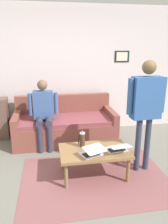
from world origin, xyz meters
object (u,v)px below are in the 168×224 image
object	(u,v)px
couch	(65,126)
french_press	(82,140)
laptop_center	(118,148)
person_standing	(146,103)
coffee_table	(94,153)
person_seated	(44,110)
laptop_left	(92,152)

from	to	relation	value
couch	french_press	world-z (taller)	couch
couch	french_press	distance (m)	1.28
laptop_center	person_standing	bearing A→B (deg)	-163.17
laptop_center	person_standing	distance (m)	0.77
couch	coffee_table	world-z (taller)	couch
couch	coffee_table	xyz separation A→B (m)	(-0.31, 1.38, 0.07)
person_seated	coffee_table	bearing A→B (deg)	122.06
french_press	person_standing	bearing A→B (deg)	173.95
laptop_center	french_press	world-z (taller)	french_press
person_standing	person_seated	distance (m)	1.90
coffee_table	person_standing	bearing A→B (deg)	-177.30
couch	person_standing	xyz separation A→B (m)	(-1.08, 1.34, 0.78)
coffee_table	french_press	xyz separation A→B (m)	(0.15, -0.13, 0.16)
laptop_left	person_standing	bearing A→B (deg)	-167.11
french_press	person_seated	xyz separation A→B (m)	(0.57, -1.02, 0.19)
coffee_table	laptop_left	xyz separation A→B (m)	(0.07, 0.15, 0.09)
french_press	laptop_left	bearing A→B (deg)	107.30
laptop_center	laptop_left	bearing A→B (deg)	8.24
couch	french_press	bearing A→B (deg)	97.22
laptop_center	person_seated	distance (m)	1.65
laptop_center	person_seated	world-z (taller)	person_seated
laptop_left	french_press	world-z (taller)	french_press
coffee_table	person_standing	world-z (taller)	person_standing
couch	coffee_table	bearing A→B (deg)	102.77
coffee_table	french_press	bearing A→B (deg)	-40.82
french_press	person_seated	bearing A→B (deg)	-60.90
couch	french_press	xyz separation A→B (m)	(-0.16, 1.25, 0.23)
couch	laptop_left	bearing A→B (deg)	99.16
person_standing	laptop_left	bearing A→B (deg)	12.89
laptop_center	coffee_table	bearing A→B (deg)	-16.83
french_press	laptop_center	bearing A→B (deg)	154.16
coffee_table	laptop_center	distance (m)	0.35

